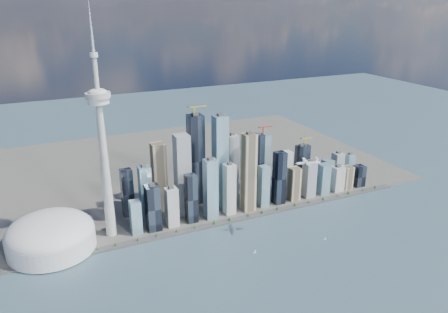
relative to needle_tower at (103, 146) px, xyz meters
name	(u,v)px	position (x,y,z in m)	size (l,w,h in m)	color
ground	(280,272)	(300.00, -310.00, -235.84)	(4000.00, 4000.00, 0.00)	#314655
seawall	(230,221)	(300.00, -60.00, -233.84)	(1100.00, 22.00, 4.00)	#383838
land	(176,165)	(300.00, 390.00, -234.34)	(1400.00, 900.00, 3.00)	#4C4C47
shoreline_trees	(230,219)	(300.00, -60.00, -227.06)	(960.53, 7.20, 8.80)	#3F2D1E
skyscraper_cluster	(236,176)	(359.61, 26.81, -147.13)	(736.00, 142.00, 284.06)	black
needle_tower	(103,146)	(0.00, 0.00, 0.00)	(56.00, 56.00, 550.50)	#A1A09C
dome_stadium	(51,235)	(-140.00, -10.00, -196.40)	(200.00, 200.00, 86.00)	silver
airplane	(308,163)	(433.57, -199.10, -41.55)	(58.82, 52.54, 14.64)	white
sailboat_west	(255,252)	(287.14, -220.19, -232.64)	(7.22, 3.11, 9.98)	white
sailboat_east	(325,239)	(472.52, -239.79, -233.23)	(5.88, 2.29, 8.12)	white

